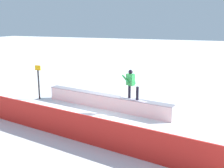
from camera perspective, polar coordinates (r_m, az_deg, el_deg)
The scene contains 5 objects.
ground_plane at distance 15.16m, azimuth -1.28°, elevation -5.10°, with size 120.00×120.00×0.00m, color white.
grind_box at distance 15.05m, azimuth -1.28°, elevation -3.82°, with size 7.73×1.84×0.78m.
snowboarder at distance 13.99m, azimuth 4.04°, elevation 0.18°, with size 1.57×0.83×1.52m.
safety_fence at distance 11.46m, azimuth -9.76°, elevation -8.25°, with size 13.82×0.06×1.17m, color red.
trail_marker at distance 17.32m, azimuth -15.08°, elevation 0.58°, with size 0.40×0.10×2.10m.
Camera 1 is at (-5.77, 13.21, 4.68)m, focal length 43.76 mm.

